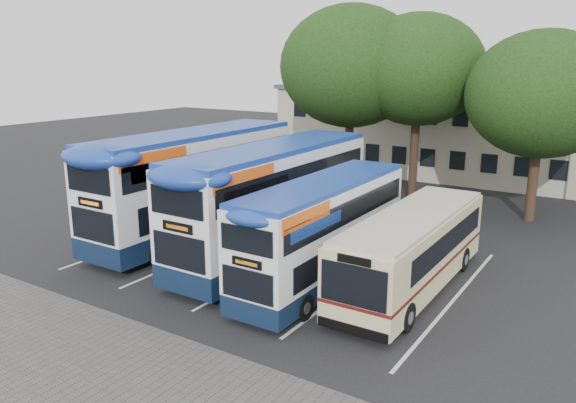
% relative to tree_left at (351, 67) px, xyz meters
% --- Properties ---
extents(ground, '(120.00, 120.00, 0.00)m').
position_rel_tree_left_xyz_m(ground, '(7.22, -17.74, -7.64)').
color(ground, black).
rests_on(ground, ground).
extents(paving_strip, '(40.00, 6.00, 0.01)m').
position_rel_tree_left_xyz_m(paving_strip, '(5.22, -22.74, -7.64)').
color(paving_strip, '#595654').
rests_on(paving_strip, ground).
extents(bay_lines, '(14.12, 11.00, 0.01)m').
position_rel_tree_left_xyz_m(bay_lines, '(3.47, -12.74, -7.64)').
color(bay_lines, silver).
rests_on(bay_lines, ground).
extents(depot_building, '(32.40, 8.40, 6.20)m').
position_rel_tree_left_xyz_m(depot_building, '(7.22, 9.25, -4.49)').
color(depot_building, '#C1B69B').
rests_on(depot_building, ground).
extents(tree_left, '(8.48, 8.48, 11.26)m').
position_rel_tree_left_xyz_m(tree_left, '(0.00, 0.00, 0.00)').
color(tree_left, black).
rests_on(tree_left, ground).
extents(tree_mid, '(7.45, 7.45, 10.66)m').
position_rel_tree_left_xyz_m(tree_mid, '(3.93, 0.68, -0.17)').
color(tree_mid, black).
rests_on(tree_mid, ground).
extents(tree_right, '(7.36, 7.36, 9.54)m').
position_rel_tree_left_xyz_m(tree_right, '(10.77, -0.71, -1.25)').
color(tree_right, black).
rests_on(tree_right, ground).
extents(bus_dd_left, '(2.85, 11.76, 4.90)m').
position_rel_tree_left_xyz_m(bus_dd_left, '(-1.93, -11.78, -4.94)').
color(bus_dd_left, '#10203C').
rests_on(bus_dd_left, ground).
extents(bus_dd_mid, '(2.74, 11.28, 4.70)m').
position_rel_tree_left_xyz_m(bus_dd_mid, '(2.77, -12.30, -5.05)').
color(bus_dd_mid, '#10203C').
rests_on(bus_dd_mid, ground).
extents(bus_dd_right, '(2.25, 9.31, 3.87)m').
position_rel_tree_left_xyz_m(bus_dd_right, '(5.90, -13.71, -5.51)').
color(bus_dd_right, '#10203C').
rests_on(bus_dd_right, ground).
extents(bus_single, '(2.42, 9.49, 2.83)m').
position_rel_tree_left_xyz_m(bus_single, '(8.84, -12.45, -6.04)').
color(bus_single, beige).
rests_on(bus_single, ground).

